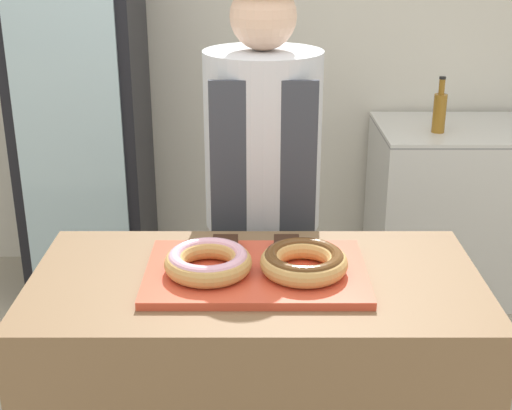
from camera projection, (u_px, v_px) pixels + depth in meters
wall_back at (256, 29)px, 3.87m from camera, size 8.00×0.06×2.70m
serving_tray at (256, 273)px, 2.03m from camera, size 0.63×0.40×0.02m
donut_light_glaze at (208, 261)px, 1.99m from camera, size 0.25×0.25×0.07m
donut_chocolate_glaze at (304, 261)px, 1.99m from camera, size 0.25×0.25×0.07m
brownie_back_left at (225, 244)px, 2.15m from camera, size 0.08×0.08×0.03m
brownie_back_right at (287, 244)px, 2.14m from camera, size 0.08×0.08×0.03m
baker_person at (263, 205)px, 2.62m from camera, size 0.42×0.42×1.74m
beverage_fridge at (84, 128)px, 3.66m from camera, size 0.62×0.60×1.80m
chest_freezer at (468, 208)px, 3.82m from camera, size 1.00×0.66×0.91m
bottle_amber at (440, 111)px, 3.53m from camera, size 0.06×0.06×0.28m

